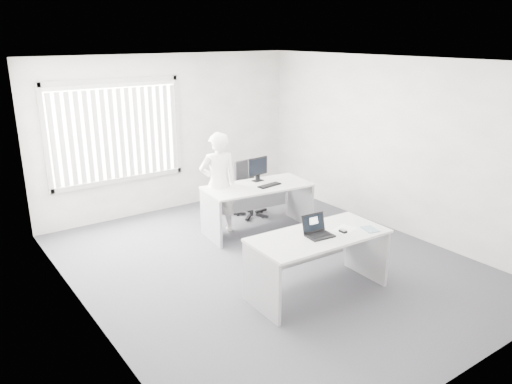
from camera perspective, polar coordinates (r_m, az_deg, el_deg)
ground at (r=7.17m, az=1.46°, el=-8.19°), size 6.00×6.00×0.00m
wall_back at (r=9.19m, az=-9.85°, el=6.59°), size 5.00×0.02×2.80m
wall_front at (r=4.77m, az=23.89°, el=-5.19°), size 5.00×0.02×2.80m
wall_left at (r=5.60m, az=-19.33°, el=-1.33°), size 0.02×6.00×2.80m
wall_right at (r=8.39m, az=15.39°, el=5.16°), size 0.02×6.00×2.80m
ceiling at (r=6.46m, az=1.66°, el=14.76°), size 5.00×6.00×0.02m
window at (r=8.75m, az=-15.70°, el=6.64°), size 2.32×0.06×1.76m
blinds at (r=8.70m, az=-15.55°, el=6.39°), size 2.20×0.10×1.50m
desk_near at (r=6.23m, az=7.12°, el=-6.71°), size 1.76×0.88×0.79m
desk_far at (r=8.12m, az=0.18°, el=-0.71°), size 1.80×0.99×0.78m
office_chair at (r=8.92m, az=-0.72°, el=-0.76°), size 0.60×0.60×0.98m
person at (r=7.99m, az=-4.33°, el=0.97°), size 0.69×0.54×1.67m
laptop at (r=6.04m, az=7.36°, el=-3.99°), size 0.35×0.31×0.25m
paper_sheet at (r=6.35m, az=10.06°, el=-4.22°), size 0.35×0.28×0.00m
mouse at (r=6.24m, az=9.91°, el=-4.38°), size 0.06×0.10×0.04m
booklet at (r=6.40m, az=12.90°, el=-4.17°), size 0.21×0.25×0.01m
keyboard at (r=8.03m, az=1.56°, el=0.77°), size 0.43×0.19×0.02m
monitor at (r=8.25m, az=0.20°, el=2.61°), size 0.41×0.16×0.40m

